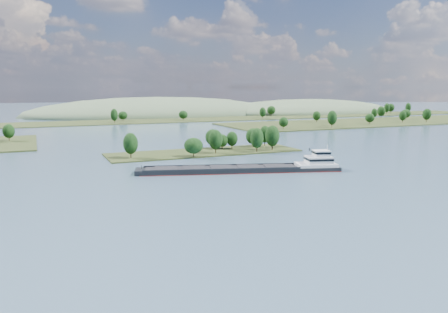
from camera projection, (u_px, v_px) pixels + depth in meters
name	position (u px, v px, depth m)	size (l,w,h in m)	color
ground	(259.00, 173.00, 172.12)	(1800.00, 1800.00, 0.00)	#384E61
tree_island	(218.00, 145.00, 226.93)	(100.00, 32.98, 14.46)	#242F14
right_bank	(383.00, 121.00, 425.53)	(320.00, 90.00, 15.65)	#242F14
back_shoreline	(135.00, 121.00, 429.42)	(900.00, 60.00, 15.60)	#242F14
hill_east	(308.00, 112.00, 591.31)	(260.00, 140.00, 36.00)	#465A3E
hill_west	(158.00, 115.00, 540.08)	(320.00, 160.00, 44.00)	#465A3E
cargo_barge	(254.00, 168.00, 176.22)	(81.65, 32.66, 11.13)	black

